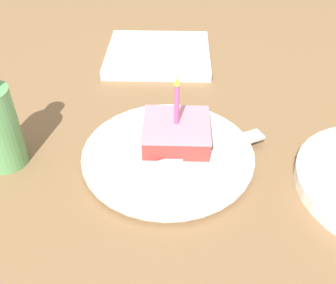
# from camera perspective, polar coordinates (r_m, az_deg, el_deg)

# --- Properties ---
(ground_plane) EXTENTS (2.40, 2.40, 0.04)m
(ground_plane) POSITION_cam_1_polar(r_m,az_deg,el_deg) (0.63, -1.39, -3.21)
(ground_plane) COLOR brown
(ground_plane) RESTS_ON ground
(plate) EXTENTS (0.26, 0.26, 0.02)m
(plate) POSITION_cam_1_polar(r_m,az_deg,el_deg) (0.61, 0.00, -1.86)
(plate) COLOR white
(plate) RESTS_ON ground_plane
(cake_slice) EXTENTS (0.10, 0.10, 0.12)m
(cake_slice) POSITION_cam_1_polar(r_m,az_deg,el_deg) (0.61, 1.22, 1.48)
(cake_slice) COLOR #99332D
(cake_slice) RESTS_ON plate
(fork) EXTENTS (0.10, 0.18, 0.00)m
(fork) POSITION_cam_1_polar(r_m,az_deg,el_deg) (0.61, 6.90, -0.80)
(fork) COLOR #B2B2B7
(fork) RESTS_ON plate
(marble_board) EXTENTS (0.21, 0.22, 0.02)m
(marble_board) POSITION_cam_1_polar(r_m,az_deg,el_deg) (0.89, -1.42, 12.62)
(marble_board) COLOR silver
(marble_board) RESTS_ON ground_plane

